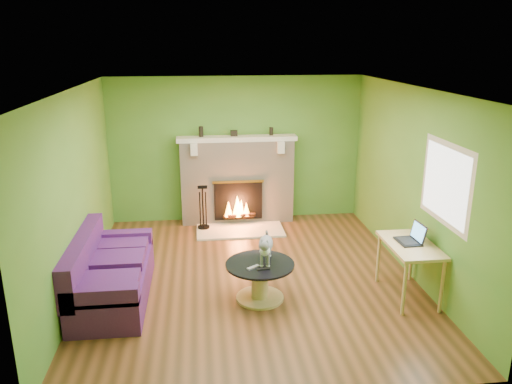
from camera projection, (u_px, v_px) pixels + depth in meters
floor at (251, 278)px, 6.98m from camera, size 5.00×5.00×0.00m
ceiling at (250, 89)px, 6.22m from camera, size 5.00×5.00×0.00m
wall_back at (236, 150)px, 8.98m from camera, size 5.00×0.00×5.00m
wall_front at (281, 272)px, 4.23m from camera, size 5.00×0.00×5.00m
wall_left at (75, 194)px, 6.35m from camera, size 0.00×5.00×5.00m
wall_right at (413, 183)px, 6.85m from camera, size 0.00×5.00×5.00m
window_frame at (446, 184)px, 5.92m from camera, size 0.00×1.20×1.20m
window_pane at (445, 184)px, 5.92m from camera, size 0.00×1.06×1.06m
fireplace at (237, 180)px, 8.96m from camera, size 2.10×0.46×1.58m
hearth at (240, 230)px, 8.69m from camera, size 1.50×0.75×0.03m
mantel at (237, 139)px, 8.71m from camera, size 2.10×0.28×0.08m
sofa at (109, 275)px, 6.34m from camera, size 0.87×1.88×0.84m
coffee_table at (260, 279)px, 6.33m from camera, size 0.87×0.87×0.49m
desk at (410, 250)px, 6.30m from camera, size 0.57×0.99×0.73m
cat at (266, 247)px, 6.27m from camera, size 0.35×0.66×0.39m
remote_silver at (253, 267)px, 6.14m from camera, size 0.17×0.13×0.02m
remote_black at (263, 269)px, 6.10m from camera, size 0.16×0.07×0.02m
laptop at (409, 233)px, 6.28m from camera, size 0.31×0.35×0.25m
fire_tools at (203, 207)px, 8.64m from camera, size 0.21×0.21×0.78m
mantel_vase_left at (201, 132)px, 8.64m from camera, size 0.08×0.08×0.18m
mantel_vase_right at (271, 131)px, 8.78m from camera, size 0.07×0.07×0.14m
mantel_box at (234, 133)px, 8.71m from camera, size 0.12×0.08×0.10m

